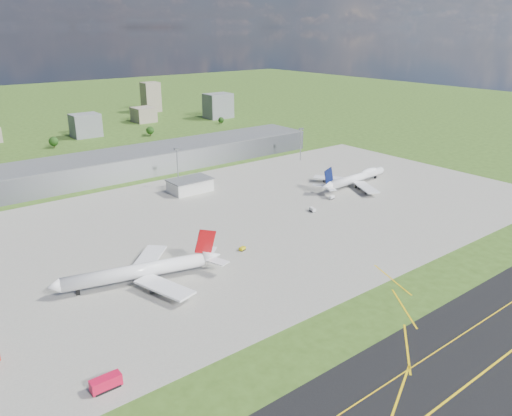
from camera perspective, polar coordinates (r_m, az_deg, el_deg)
ground at (r=361.98m, az=-12.95°, el=3.47°), size 1400.00×1400.00×0.00m
taxiway at (r=184.50m, az=26.39°, el=-15.06°), size 1400.00×60.00×0.06m
apron at (r=276.56m, az=-1.11°, el=-1.14°), size 360.00×190.00×0.08m
terminal at (r=373.25m, az=-14.05°, el=5.07°), size 300.00×42.00×15.00m
ops_building at (r=322.64m, az=-7.54°, el=2.54°), size 26.00×16.00×8.00m
mast_center at (r=331.49m, az=-8.99°, el=5.41°), size 3.50×2.00×25.90m
mast_east at (r=395.00m, az=5.15°, el=7.91°), size 3.50×2.00×25.90m
airliner_red_twin at (r=211.86m, az=-12.90°, el=-7.05°), size 70.00×53.60×19.47m
airliner_blue_quad at (r=340.00m, az=11.38°, el=3.38°), size 67.46×52.74×17.61m
fire_truck at (r=159.95m, az=-16.78°, el=-18.64°), size 9.10×3.63×3.98m
tug_yellow at (r=236.74m, az=-1.57°, el=-4.69°), size 3.68×2.81×1.65m
van_white_near at (r=287.28m, az=6.47°, el=-0.21°), size 3.07×4.88×2.34m
van_white_far at (r=309.99m, az=8.64°, el=1.19°), size 4.26×2.55×2.12m
bldg_c at (r=511.89m, az=-18.90°, el=8.93°), size 26.00×20.00×22.00m
bldg_ce at (r=578.84m, az=-12.73°, el=10.37°), size 22.00×24.00×16.00m
bldg_e at (r=591.15m, az=-4.35°, el=11.57°), size 30.00×22.00×28.00m
bldg_tall_e at (r=648.14m, az=-11.93°, el=12.30°), size 20.00×18.00×36.00m
tree_c at (r=472.98m, az=-22.13°, el=7.06°), size 8.10×8.10×9.90m
tree_e at (r=499.88m, az=-12.01°, el=8.67°), size 7.65×7.65×9.35m
tree_far_e at (r=552.94m, az=-4.02°, el=10.00°), size 6.30×6.30×7.70m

